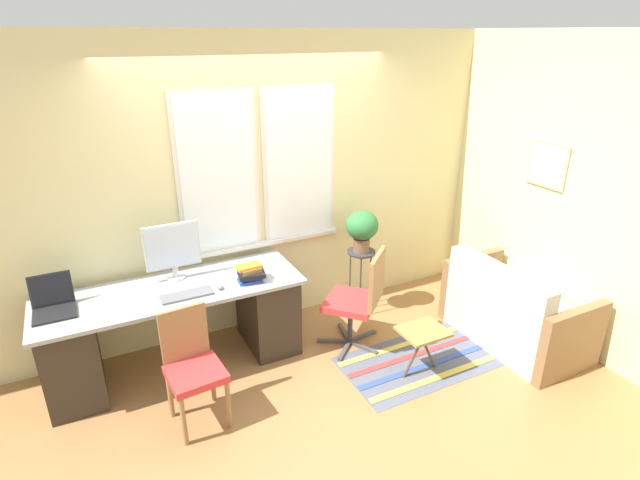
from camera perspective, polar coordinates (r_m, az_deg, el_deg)
ground_plane at (r=4.53m, az=-2.79°, el=-13.42°), size 14.00×14.00×0.00m
wall_back_with_window at (r=4.59m, az=-7.15°, el=5.88°), size 9.00×0.12×2.70m
wall_right_with_picture at (r=5.26m, az=21.47°, el=6.62°), size 0.08×9.00×2.70m
desk at (r=4.38m, az=-16.06°, el=-9.41°), size 2.09×0.71×0.75m
laptop at (r=4.20m, az=-28.18°, el=-6.54°), size 0.29×0.31×0.26m
monitor at (r=4.28m, az=-16.49°, el=-1.01°), size 0.45×0.16×0.49m
keyboard at (r=4.07m, az=-14.98°, el=-6.09°), size 0.40×0.15×0.02m
mouse at (r=4.11m, az=-11.37°, el=-5.27°), size 0.05×0.08×0.04m
book_stack at (r=4.17m, az=-7.94°, el=-3.81°), size 0.24×0.19×0.15m
desk_chair_wooden at (r=3.79m, az=-14.36°, el=-13.64°), size 0.41×0.42×0.87m
office_chair_swivel at (r=4.46m, az=4.49°, el=-6.69°), size 0.63×0.63×0.94m
couch_loveseat at (r=4.94m, az=21.13°, el=-7.88°), size 0.71×1.27×0.81m
plant_stand at (r=4.95m, az=4.70°, el=-2.10°), size 0.28×0.28×0.68m
potted_plant at (r=4.82m, az=4.83°, el=1.43°), size 0.32×0.32×0.41m
floor_rug_striped at (r=4.63m, az=12.20°, el=-13.02°), size 1.55×0.77×0.01m
folding_stool at (r=4.25m, az=11.68°, el=-10.54°), size 0.38×0.32×0.42m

